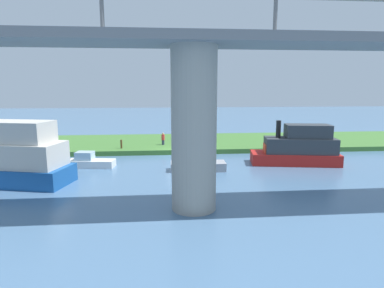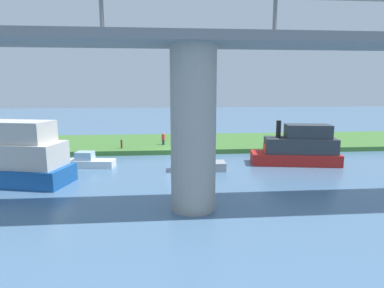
# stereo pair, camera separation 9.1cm
# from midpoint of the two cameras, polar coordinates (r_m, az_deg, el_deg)

# --- Properties ---
(ground_plane) EXTENTS (160.00, 160.00, 0.00)m
(ground_plane) POSITION_cam_midpoint_polar(r_m,az_deg,el_deg) (34.06, -2.29, -1.90)
(ground_plane) COLOR #4C7093
(grassy_bank) EXTENTS (80.00, 12.00, 0.50)m
(grassy_bank) POSITION_cam_midpoint_polar(r_m,az_deg,el_deg) (39.90, -2.72, 0.21)
(grassy_bank) COLOR #427533
(grassy_bank) RESTS_ON ground
(bridge_pylon) EXTENTS (2.54, 2.54, 9.20)m
(bridge_pylon) POSITION_cam_midpoint_polar(r_m,az_deg,el_deg) (18.23, 0.38, 2.44)
(bridge_pylon) COLOR #9E998E
(bridge_pylon) RESTS_ON ground
(bridge_span) EXTENTS (71.36, 4.30, 3.25)m
(bridge_span) POSITION_cam_midpoint_polar(r_m,az_deg,el_deg) (18.29, 0.39, 18.48)
(bridge_span) COLOR slate
(bridge_span) RESTS_ON bridge_pylon
(person_on_bank) EXTENTS (0.51, 0.51, 1.39)m
(person_on_bank) POSITION_cam_midpoint_polar(r_m,az_deg,el_deg) (37.10, -4.96, 0.94)
(person_on_bank) COLOR #2D334C
(person_on_bank) RESTS_ON grassy_bank
(mooring_post) EXTENTS (0.20, 0.20, 0.93)m
(mooring_post) POSITION_cam_midpoint_polar(r_m,az_deg,el_deg) (35.66, -12.12, -0.00)
(mooring_post) COLOR brown
(mooring_post) RESTS_ON grassy_bank
(skiff_small) EXTENTS (8.14, 3.90, 3.99)m
(skiff_small) POSITION_cam_midpoint_polar(r_m,az_deg,el_deg) (31.27, 18.13, -0.69)
(skiff_small) COLOR red
(skiff_small) RESTS_ON ground
(houseboat_blue) EXTENTS (10.33, 5.56, 5.02)m
(houseboat_blue) POSITION_cam_midpoint_polar(r_m,az_deg,el_deg) (27.34, -29.52, -2.15)
(houseboat_blue) COLOR #195199
(houseboat_blue) RESTS_ON ground
(riverboat_paddlewheel) EXTENTS (4.66, 1.79, 1.53)m
(riverboat_paddlewheel) POSITION_cam_midpoint_polar(r_m,az_deg,el_deg) (27.67, 0.84, -3.50)
(riverboat_paddlewheel) COLOR #99999E
(riverboat_paddlewheel) RESTS_ON ground
(pontoon_yellow) EXTENTS (4.22, 1.99, 1.35)m
(pontoon_yellow) POSITION_cam_midpoint_polar(r_m,az_deg,el_deg) (30.25, -17.33, -2.92)
(pontoon_yellow) COLOR white
(pontoon_yellow) RESTS_ON ground
(motorboat_red) EXTENTS (4.58, 2.11, 1.47)m
(motorboat_red) POSITION_cam_midpoint_polar(r_m,az_deg,el_deg) (32.27, -26.26, -2.64)
(motorboat_red) COLOR #1E232D
(motorboat_red) RESTS_ON ground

